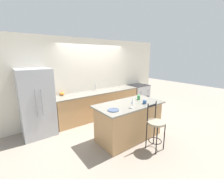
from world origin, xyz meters
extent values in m
plane|color=gray|center=(0.00, 0.00, 0.00)|extent=(18.00, 18.00, 0.00)
cube|color=beige|center=(0.00, 0.72, 1.35)|extent=(6.00, 0.07, 2.70)
cube|color=tan|center=(0.00, 0.39, 0.44)|extent=(3.07, 0.66, 0.88)
cube|color=gray|center=(0.00, 0.39, 0.90)|extent=(3.11, 0.70, 0.03)
cube|color=black|center=(0.00, 0.39, 0.91)|extent=(0.56, 0.36, 0.01)
cylinder|color=#ADAFB5|center=(0.00, 0.61, 1.03)|extent=(0.02, 0.02, 0.22)
cylinder|color=#ADAFB5|center=(0.00, 0.55, 1.13)|extent=(0.02, 0.12, 0.02)
cube|color=tan|center=(-0.15, -1.31, 0.45)|extent=(1.65, 0.79, 0.91)
cube|color=gray|center=(-0.15, -1.31, 0.92)|extent=(1.77, 0.91, 0.03)
cube|color=#ADAFB5|center=(-1.99, 0.32, 0.90)|extent=(0.81, 0.76, 1.81)
cylinder|color=#939399|center=(-2.06, -0.08, 0.99)|extent=(0.02, 0.02, 0.69)
cylinder|color=#939399|center=(-1.93, -0.08, 0.99)|extent=(0.02, 0.02, 0.69)
cube|color=#B7B7BC|center=(1.95, 0.35, 0.45)|extent=(0.76, 0.69, 0.91)
cube|color=black|center=(1.95, 0.00, 0.35)|extent=(0.55, 0.01, 0.29)
cube|color=black|center=(1.95, 0.35, 0.92)|extent=(0.76, 0.69, 0.02)
cylinder|color=black|center=(1.74, 0.00, 0.71)|extent=(0.03, 0.02, 0.03)
cylinder|color=black|center=(2.17, 0.00, 0.71)|extent=(0.03, 0.02, 0.03)
cylinder|color=black|center=(1.74, 0.00, 0.64)|extent=(0.03, 0.02, 0.03)
cylinder|color=black|center=(2.17, 0.00, 0.64)|extent=(0.03, 0.02, 0.03)
cylinder|color=black|center=(-0.15, -2.19, 0.32)|extent=(0.02, 0.02, 0.63)
cylinder|color=black|center=(0.13, -2.19, 0.32)|extent=(0.02, 0.02, 0.63)
cylinder|color=black|center=(-0.15, -1.91, 0.32)|extent=(0.02, 0.02, 0.63)
cylinder|color=black|center=(0.13, -1.91, 0.32)|extent=(0.02, 0.02, 0.63)
torus|color=black|center=(-0.01, -2.05, 0.20)|extent=(0.30, 0.30, 0.02)
cylinder|color=gray|center=(-0.01, -2.05, 0.66)|extent=(0.39, 0.39, 0.04)
cylinder|color=black|center=(-0.15, -1.91, 0.89)|extent=(0.02, 0.02, 0.42)
cylinder|color=black|center=(0.13, -1.91, 0.89)|extent=(0.02, 0.02, 0.42)
cube|color=black|center=(-0.01, -1.91, 1.02)|extent=(0.28, 0.02, 0.04)
cylinder|color=#425170|center=(-0.77, -1.46, 0.95)|extent=(0.26, 0.26, 0.01)
torus|color=#425170|center=(-0.77, -1.46, 0.95)|extent=(0.25, 0.25, 0.01)
cylinder|color=white|center=(-0.31, -1.59, 0.94)|extent=(0.08, 0.08, 0.00)
cylinder|color=white|center=(-0.31, -1.59, 0.99)|extent=(0.01, 0.01, 0.10)
cone|color=white|center=(-0.31, -1.59, 1.10)|extent=(0.08, 0.08, 0.11)
cylinder|color=#335689|center=(0.15, -1.55, 0.99)|extent=(0.09, 0.09, 0.09)
torus|color=#335689|center=(0.20, -1.55, 0.99)|extent=(0.06, 0.01, 0.06)
cylinder|color=#3D934C|center=(0.30, -1.21, 1.00)|extent=(0.08, 0.08, 0.12)
ellipsoid|color=orange|center=(-1.20, 0.61, 0.97)|extent=(0.13, 0.13, 0.10)
cylinder|color=brown|center=(-1.20, 0.61, 1.03)|extent=(0.02, 0.02, 0.02)
camera|label=1|loc=(-2.67, -3.94, 2.12)|focal=24.00mm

